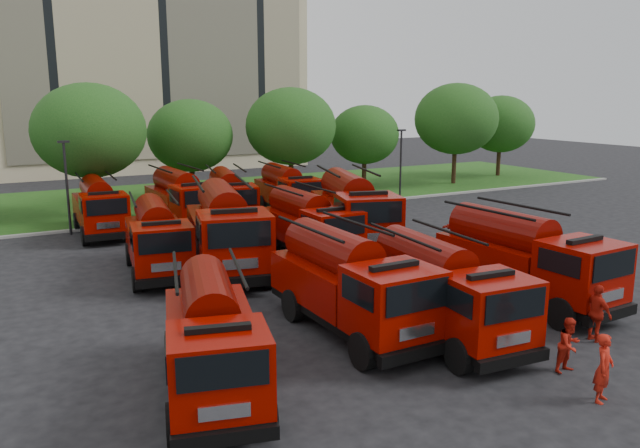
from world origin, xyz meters
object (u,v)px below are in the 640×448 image
(fire_truck_9, at_px, (183,199))
(firefighter_1, at_px, (567,371))
(fire_truck_6, at_px, (309,225))
(firefighter_0, at_px, (601,401))
(fire_truck_7, at_px, (353,211))
(firefighter_2, at_px, (594,341))
(fire_truck_5, at_px, (226,230))
(fire_truck_3, at_px, (525,259))
(fire_truck_8, at_px, (99,207))
(fire_truck_1, at_px, (350,284))
(firefighter_5, at_px, (458,246))
(firefighter_3, at_px, (588,296))
(fire_truck_2, at_px, (442,290))
(fire_truck_4, at_px, (157,238))
(fire_truck_0, at_px, (212,338))
(fire_truck_10, at_px, (229,198))
(fire_truck_11, at_px, (287,191))
(firefighter_4, at_px, (270,286))

(fire_truck_9, xyz_separation_m, firefighter_1, (3.82, -23.68, -1.64))
(fire_truck_6, xyz_separation_m, firefighter_0, (-0.14, -16.04, -1.53))
(fire_truck_7, bearing_deg, firefighter_2, -72.97)
(fire_truck_5, xyz_separation_m, fire_truck_9, (0.96, 9.70, -0.19))
(fire_truck_3, bearing_deg, fire_truck_8, 118.49)
(firefighter_0, bearing_deg, fire_truck_9, 72.78)
(fire_truck_9, height_order, firefighter_0, fire_truck_9)
(fire_truck_8, bearing_deg, fire_truck_9, -3.01)
(fire_truck_1, bearing_deg, firefighter_2, -34.83)
(fire_truck_5, relative_size, firefighter_2, 4.61)
(fire_truck_3, height_order, firefighter_5, fire_truck_3)
(fire_truck_7, relative_size, firefighter_3, 5.60)
(fire_truck_7, bearing_deg, fire_truck_5, -154.26)
(fire_truck_2, height_order, firefighter_0, fire_truck_2)
(fire_truck_9, xyz_separation_m, firefighter_0, (3.17, -25.25, -1.64))
(fire_truck_4, relative_size, fire_truck_5, 0.83)
(fire_truck_2, height_order, firefighter_1, fire_truck_2)
(fire_truck_0, height_order, fire_truck_8, fire_truck_8)
(fire_truck_4, bearing_deg, fire_truck_6, 3.12)
(fire_truck_0, bearing_deg, fire_truck_2, 15.56)
(fire_truck_9, bearing_deg, fire_truck_4, -115.35)
(fire_truck_3, bearing_deg, firefighter_2, -105.30)
(fire_truck_5, bearing_deg, fire_truck_1, -70.74)
(fire_truck_2, distance_m, fire_truck_7, 12.11)
(fire_truck_3, relative_size, fire_truck_6, 1.09)
(fire_truck_1, height_order, fire_truck_3, fire_truck_3)
(fire_truck_5, height_order, fire_truck_8, fire_truck_5)
(firefighter_0, bearing_deg, fire_truck_2, 74.37)
(fire_truck_1, xyz_separation_m, fire_truck_10, (2.56, 17.78, -0.05))
(firefighter_3, bearing_deg, fire_truck_1, -35.78)
(fire_truck_0, relative_size, fire_truck_7, 0.81)
(fire_truck_4, relative_size, fire_truck_6, 1.03)
(fire_truck_3, height_order, fire_truck_11, fire_truck_3)
(firefighter_4, bearing_deg, fire_truck_11, -69.33)
(firefighter_1, bearing_deg, fire_truck_11, 78.86)
(fire_truck_8, xyz_separation_m, firefighter_5, (15.29, -11.48, -1.51))
(fire_truck_3, height_order, firefighter_0, fire_truck_3)
(fire_truck_8, distance_m, firefighter_3, 24.64)
(fire_truck_1, height_order, fire_truck_6, fire_truck_1)
(fire_truck_0, xyz_separation_m, fire_truck_7, (11.34, 11.63, 0.33))
(fire_truck_6, xyz_separation_m, fire_truck_10, (-0.71, 8.74, 0.04))
(fire_truck_6, distance_m, firefighter_4, 5.10)
(fire_truck_6, bearing_deg, firefighter_0, -90.49)
(fire_truck_8, bearing_deg, fire_truck_6, -48.55)
(fire_truck_4, xyz_separation_m, firefighter_5, (14.45, -2.50, -1.53))
(fire_truck_2, bearing_deg, firefighter_5, 51.37)
(fire_truck_1, height_order, fire_truck_10, fire_truck_1)
(fire_truck_11, bearing_deg, fire_truck_6, -105.66)
(fire_truck_10, bearing_deg, firefighter_4, -91.65)
(fire_truck_7, distance_m, firefighter_4, 7.77)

